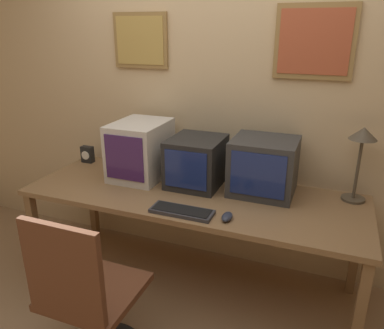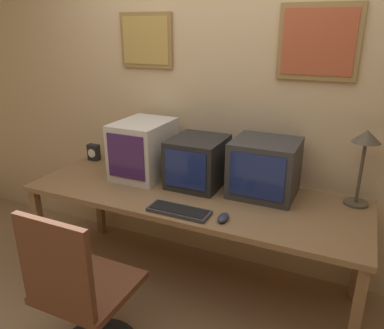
{
  "view_description": "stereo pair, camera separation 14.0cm",
  "coord_description": "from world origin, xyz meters",
  "px_view_note": "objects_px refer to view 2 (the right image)",
  "views": [
    {
      "loc": [
        0.84,
        -1.34,
        1.81
      ],
      "look_at": [
        0.0,
        0.81,
        0.96
      ],
      "focal_mm": 35.0,
      "sensor_mm": 36.0,
      "label": 1
    },
    {
      "loc": [
        0.97,
        -1.29,
        1.81
      ],
      "look_at": [
        0.0,
        0.81,
        0.96
      ],
      "focal_mm": 35.0,
      "sensor_mm": 36.0,
      "label": 2
    }
  ],
  "objects_px": {
    "keyboard_main": "(179,211)",
    "desk_lamp": "(365,148)",
    "office_chair": "(82,301)",
    "mouse_near_keyboard": "(223,218)",
    "desk_clock": "(94,152)",
    "monitor_right": "(264,168)",
    "monitor_center": "(198,162)",
    "monitor_left": "(144,149)"
  },
  "relations": [
    {
      "from": "keyboard_main",
      "to": "desk_lamp",
      "type": "relative_size",
      "value": 0.79
    },
    {
      "from": "monitor_right",
      "to": "office_chair",
      "type": "height_order",
      "value": "monitor_right"
    },
    {
      "from": "mouse_near_keyboard",
      "to": "office_chair",
      "type": "relative_size",
      "value": 0.11
    },
    {
      "from": "monitor_left",
      "to": "desk_lamp",
      "type": "height_order",
      "value": "desk_lamp"
    },
    {
      "from": "monitor_right",
      "to": "desk_lamp",
      "type": "bearing_deg",
      "value": 8.85
    },
    {
      "from": "monitor_right",
      "to": "mouse_near_keyboard",
      "type": "height_order",
      "value": "monitor_right"
    },
    {
      "from": "monitor_center",
      "to": "mouse_near_keyboard",
      "type": "xyz_separation_m",
      "value": [
        0.36,
        -0.44,
        -0.15
      ]
    },
    {
      "from": "desk_lamp",
      "to": "office_chair",
      "type": "relative_size",
      "value": 0.49
    },
    {
      "from": "monitor_center",
      "to": "desk_lamp",
      "type": "bearing_deg",
      "value": 6.7
    },
    {
      "from": "monitor_right",
      "to": "desk_lamp",
      "type": "distance_m",
      "value": 0.62
    },
    {
      "from": "monitor_center",
      "to": "desk_clock",
      "type": "distance_m",
      "value": 1.01
    },
    {
      "from": "keyboard_main",
      "to": "mouse_near_keyboard",
      "type": "xyz_separation_m",
      "value": [
        0.28,
        0.02,
        0.01
      ]
    },
    {
      "from": "office_chair",
      "to": "desk_lamp",
      "type": "bearing_deg",
      "value": 42.17
    },
    {
      "from": "mouse_near_keyboard",
      "to": "desk_lamp",
      "type": "distance_m",
      "value": 0.96
    },
    {
      "from": "keyboard_main",
      "to": "desk_lamp",
      "type": "distance_m",
      "value": 1.18
    },
    {
      "from": "keyboard_main",
      "to": "office_chair",
      "type": "bearing_deg",
      "value": -117.68
    },
    {
      "from": "mouse_near_keyboard",
      "to": "desk_lamp",
      "type": "height_order",
      "value": "desk_lamp"
    },
    {
      "from": "monitor_right",
      "to": "desk_lamp",
      "type": "height_order",
      "value": "desk_lamp"
    },
    {
      "from": "office_chair",
      "to": "monitor_right",
      "type": "bearing_deg",
      "value": 56.91
    },
    {
      "from": "monitor_left",
      "to": "monitor_right",
      "type": "bearing_deg",
      "value": 2.69
    },
    {
      "from": "monitor_center",
      "to": "mouse_near_keyboard",
      "type": "height_order",
      "value": "monitor_center"
    },
    {
      "from": "desk_clock",
      "to": "desk_lamp",
      "type": "bearing_deg",
      "value": 0.63
    },
    {
      "from": "monitor_left",
      "to": "mouse_near_keyboard",
      "type": "height_order",
      "value": "monitor_left"
    },
    {
      "from": "monitor_right",
      "to": "monitor_center",
      "type": "bearing_deg",
      "value": -175.97
    },
    {
      "from": "monitor_center",
      "to": "monitor_right",
      "type": "bearing_deg",
      "value": 4.03
    },
    {
      "from": "monitor_center",
      "to": "monitor_right",
      "type": "distance_m",
      "value": 0.47
    },
    {
      "from": "mouse_near_keyboard",
      "to": "desk_clock",
      "type": "xyz_separation_m",
      "value": [
        -1.36,
        0.54,
        0.05
      ]
    },
    {
      "from": "office_chair",
      "to": "keyboard_main",
      "type": "bearing_deg",
      "value": 62.32
    },
    {
      "from": "monitor_left",
      "to": "monitor_center",
      "type": "bearing_deg",
      "value": 1.25
    },
    {
      "from": "monitor_left",
      "to": "keyboard_main",
      "type": "bearing_deg",
      "value": -40.7
    },
    {
      "from": "monitor_left",
      "to": "monitor_right",
      "type": "relative_size",
      "value": 1.11
    },
    {
      "from": "keyboard_main",
      "to": "desk_clock",
      "type": "distance_m",
      "value": 1.22
    },
    {
      "from": "keyboard_main",
      "to": "desk_lamp",
      "type": "height_order",
      "value": "desk_lamp"
    },
    {
      "from": "monitor_left",
      "to": "monitor_right",
      "type": "height_order",
      "value": "monitor_left"
    },
    {
      "from": "monitor_left",
      "to": "desk_lamp",
      "type": "xyz_separation_m",
      "value": [
        1.48,
        0.13,
        0.17
      ]
    },
    {
      "from": "monitor_right",
      "to": "desk_clock",
      "type": "distance_m",
      "value": 1.48
    },
    {
      "from": "monitor_left",
      "to": "office_chair",
      "type": "relative_size",
      "value": 0.47
    },
    {
      "from": "keyboard_main",
      "to": "monitor_left",
      "type": "bearing_deg",
      "value": 139.3
    },
    {
      "from": "desk_clock",
      "to": "office_chair",
      "type": "distance_m",
      "value": 1.43
    },
    {
      "from": "monitor_left",
      "to": "keyboard_main",
      "type": "distance_m",
      "value": 0.71
    },
    {
      "from": "keyboard_main",
      "to": "monitor_center",
      "type": "bearing_deg",
      "value": 99.85
    },
    {
      "from": "desk_lamp",
      "to": "monitor_right",
      "type": "bearing_deg",
      "value": -171.15
    }
  ]
}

